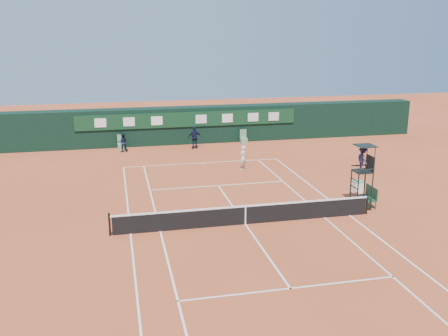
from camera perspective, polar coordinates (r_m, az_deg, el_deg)
The scene contains 14 objects.
ground at distance 24.35m, azimuth 2.44°, elevation -6.44°, with size 90.00×90.00×0.00m, color #C2542D.
court_lines at distance 24.34m, azimuth 2.44°, elevation -6.43°, with size 11.05×23.85×0.01m.
tennis_net at distance 24.16m, azimuth 2.46°, elevation -5.32°, with size 12.90×0.10×1.10m.
back_wall at distance 41.67m, azimuth -4.19°, elevation 4.94°, with size 40.00×1.65×3.00m.
linesman_chair_left at distance 40.26m, azimuth -11.66°, elevation 2.56°, with size 0.55×0.50×1.15m.
linesman_chair_right at distance 41.58m, azimuth 2.26°, elevation 3.27°, with size 0.55×0.50×1.15m.
umpire_chair at distance 26.64m, azimuth 15.59°, elevation 0.50°, with size 0.96×0.95×3.42m.
player_bench at distance 27.66m, azimuth 16.23°, elevation -3.03°, with size 0.56×1.20×1.10m.
tennis_bag at distance 27.38m, azimuth 15.32°, elevation -4.11°, with size 0.38×0.87×0.33m, color black.
cooler at distance 30.02m, azimuth 15.05°, elevation -2.03°, with size 0.57×0.57×0.65m.
tennis_ball at distance 34.21m, azimuth 3.14°, elevation 0.10°, with size 0.07×0.07×0.07m, color gold.
player at distance 33.57m, azimuth 2.17°, elevation 1.20°, with size 0.60×0.39×1.64m, color white.
ball_kid_left at distance 39.27m, azimuth -11.51°, elevation 2.89°, with size 0.73×0.57×1.50m, color black.
ball_kid_right at distance 39.58m, azimuth -3.36°, elevation 3.50°, with size 1.05×0.44×1.80m, color black.
Camera 1 is at (-5.90, -21.81, 9.06)m, focal length 40.00 mm.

